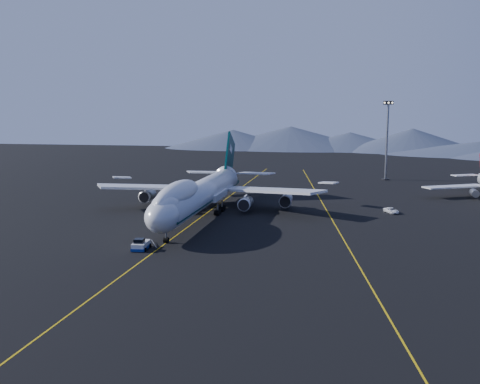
% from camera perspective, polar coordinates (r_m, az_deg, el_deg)
% --- Properties ---
extents(ground, '(500.00, 500.00, 0.00)m').
position_cam_1_polar(ground, '(129.83, -4.09, -2.64)').
color(ground, black).
rests_on(ground, ground).
extents(taxiway_line_main, '(0.25, 220.00, 0.01)m').
position_cam_1_polar(taxiway_line_main, '(129.83, -4.09, -2.63)').
color(taxiway_line_main, '#C7A10B').
rests_on(taxiway_line_main, ground).
extents(taxiway_line_side, '(28.08, 198.09, 0.01)m').
position_cam_1_polar(taxiway_line_side, '(135.30, 9.41, -2.27)').
color(taxiway_line_side, '#C7A10B').
rests_on(taxiway_line_side, ground).
extents(boeing_747, '(59.62, 72.43, 19.37)m').
position_cam_1_polar(boeing_747, '(128.85, -4.11, -0.10)').
color(boeing_747, silver).
rests_on(boeing_747, ground).
extents(pushback_tug, '(3.18, 5.13, 2.15)m').
position_cam_1_polar(pushback_tug, '(100.99, -10.51, -5.65)').
color(pushback_tug, silver).
rests_on(pushback_tug, ground).
extents(service_van, '(4.01, 5.35, 1.35)m').
position_cam_1_polar(service_van, '(139.09, 15.84, -1.91)').
color(service_van, white).
rests_on(service_van, ground).
extents(floodlight_mast, '(3.57, 2.68, 28.93)m').
position_cam_1_polar(floodlight_mast, '(204.08, 15.40, 5.34)').
color(floodlight_mast, black).
rests_on(floodlight_mast, ground).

